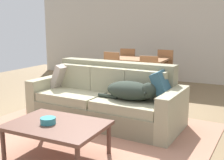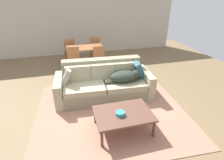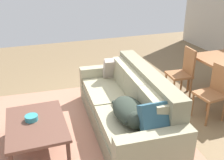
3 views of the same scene
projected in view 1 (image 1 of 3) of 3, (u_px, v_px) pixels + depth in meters
ground_plane at (91, 125)px, 4.18m from camera, size 10.00×10.00×0.00m
back_partition at (166, 30)px, 7.45m from camera, size 8.00×0.12×2.70m
area_rug at (81, 136)px, 3.75m from camera, size 3.42×3.11×0.01m
couch at (106, 100)px, 4.33m from camera, size 2.40×1.09×0.90m
dog_on_left_cushion at (132, 91)px, 3.89m from camera, size 0.86×0.44×0.27m
throw_pillow_by_left_arm at (63, 76)px, 4.75m from camera, size 0.31×0.43×0.42m
throw_pillow_by_right_arm at (163, 86)px, 3.88m from camera, size 0.31×0.44×0.45m
coffee_table at (57, 127)px, 3.11m from camera, size 1.07×0.75×0.40m
bowl_on_coffee_table at (48, 121)px, 3.08m from camera, size 0.17×0.17×0.07m
dining_table at (139, 62)px, 6.07m from camera, size 1.19×0.83×0.77m
dining_chair_near_left at (109, 73)px, 5.74m from camera, size 0.43×0.43×0.93m
dining_chair_near_right at (147, 77)px, 5.43m from camera, size 0.44×0.44×0.88m
dining_chair_far_left at (129, 66)px, 6.82m from camera, size 0.44×0.44×0.93m
dining_chair_far_right at (166, 68)px, 6.44m from camera, size 0.43×0.43×0.93m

